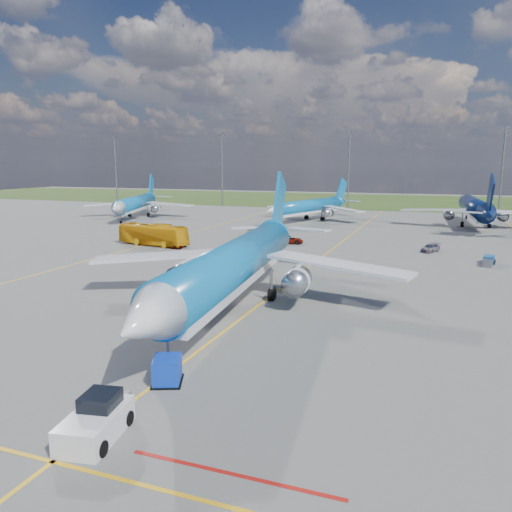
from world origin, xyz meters
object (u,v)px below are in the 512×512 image
(main_airliner, at_px, (236,306))
(apron_bus, at_px, (153,235))
(bg_jet_nnw, at_px, (309,221))
(pushback_tug, at_px, (97,421))
(bg_jet_nw, at_px, (136,218))
(bg_jet_n, at_px, (474,226))
(baggage_tug_c, at_px, (259,229))
(service_car_a, at_px, (180,244))
(service_car_b, at_px, (290,240))
(uld_container, at_px, (167,370))
(baggage_tug_w, at_px, (488,261))
(service_car_c, at_px, (430,248))

(main_airliner, bearing_deg, apron_bus, 127.26)
(bg_jet_nnw, xyz_separation_m, pushback_tug, (13.97, -96.22, 0.82))
(bg_jet_nw, distance_m, pushback_tug, 104.30)
(bg_jet_n, height_order, baggage_tug_c, bg_jet_n)
(pushback_tug, relative_size, service_car_a, 1.79)
(service_car_b, xyz_separation_m, baggage_tug_c, (-9.95, 12.46, -0.05))
(uld_container, xyz_separation_m, apron_bus, (-29.12, 45.31, 0.98))
(main_airliner, bearing_deg, service_car_a, 121.75)
(baggage_tug_w, bearing_deg, bg_jet_n, 98.05)
(apron_bus, bearing_deg, pushback_tug, -140.78)
(bg_jet_n, distance_m, baggage_tug_w, 45.48)
(service_car_b, bearing_deg, bg_jet_n, -51.63)
(bg_jet_nw, relative_size, bg_jet_n, 0.90)
(baggage_tug_w, bearing_deg, baggage_tug_c, 161.86)
(bg_jet_nnw, xyz_separation_m, uld_container, (14.07, -89.61, 0.80))
(pushback_tug, height_order, service_car_c, pushback_tug)
(pushback_tug, relative_size, apron_bus, 0.48)
(uld_container, bearing_deg, baggage_tug_c, 83.00)
(bg_jet_nw, xyz_separation_m, service_car_b, (47.89, -26.46, 0.64))
(main_airliner, relative_size, baggage_tug_w, 9.60)
(service_car_a, xyz_separation_m, baggage_tug_c, (5.30, 22.78, 0.01))
(pushback_tug, distance_m, baggage_tug_c, 76.06)
(uld_container, distance_m, apron_bus, 53.87)
(bg_jet_n, distance_m, main_airliner, 79.47)
(bg_jet_n, height_order, service_car_c, bg_jet_n)
(main_airliner, relative_size, service_car_c, 11.01)
(bg_jet_n, height_order, uld_container, bg_jet_n)
(bg_jet_nw, relative_size, main_airliner, 0.85)
(pushback_tug, relative_size, uld_container, 3.07)
(service_car_b, bearing_deg, pushback_tug, 175.07)
(service_car_a, distance_m, baggage_tug_c, 23.39)
(service_car_b, relative_size, baggage_tug_w, 0.97)
(pushback_tug, bearing_deg, service_car_a, 104.72)
(bg_jet_nnw, bearing_deg, service_car_a, -84.65)
(uld_container, bearing_deg, bg_jet_nnw, 76.59)
(bg_jet_n, relative_size, service_car_c, 10.38)
(apron_bus, xyz_separation_m, service_car_a, (5.39, -0.87, -1.20))
(bg_jet_nw, bearing_deg, service_car_a, -66.88)
(pushback_tug, xyz_separation_m, apron_bus, (-29.02, 51.91, 0.96))
(service_car_b, relative_size, baggage_tug_c, 0.79)
(service_car_b, height_order, baggage_tug_c, service_car_b)
(main_airliner, bearing_deg, service_car_c, 60.51)
(bg_jet_n, distance_m, service_car_b, 48.53)
(bg_jet_nnw, xyz_separation_m, service_car_c, (28.05, -34.97, 0.60))
(service_car_c, bearing_deg, apron_bus, -144.57)
(bg_jet_nw, bearing_deg, bg_jet_n, -10.28)
(service_car_a, relative_size, service_car_c, 0.83)
(bg_jet_nnw, bearing_deg, bg_jet_n, 22.00)
(main_airliner, xyz_separation_m, baggage_tug_c, (-15.92, 50.30, 0.59))
(main_airliner, xyz_separation_m, baggage_tug_w, (24.02, 30.11, 0.49))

